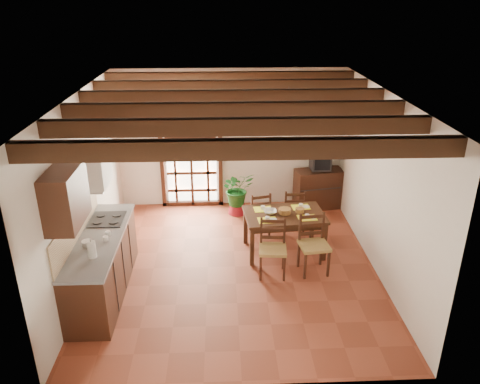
{
  "coord_description": "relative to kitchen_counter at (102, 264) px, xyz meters",
  "views": [
    {
      "loc": [
        -0.2,
        -6.52,
        4.13
      ],
      "look_at": [
        0.1,
        0.4,
        1.15
      ],
      "focal_mm": 35.0,
      "sensor_mm": 36.0,
      "label": 1
    }
  ],
  "objects": [
    {
      "name": "table_setting",
      "position": [
        2.8,
        1.06,
        0.24
      ],
      "size": [
        0.96,
        0.64,
        0.09
      ],
      "rotation": [
        0.0,
        0.0,
        0.09
      ],
      "color": "#FFFB28",
      "rests_on": "dining_table"
    },
    {
      "name": "fuse_box",
      "position": [
        3.46,
        3.08,
        1.28
      ],
      "size": [
        0.25,
        0.03,
        0.32
      ],
      "primitive_type": "cube",
      "color": "white",
      "rests_on": "room_shell"
    },
    {
      "name": "french_door",
      "position": [
        1.16,
        3.05,
        0.7
      ],
      "size": [
        1.26,
        0.11,
        2.32
      ],
      "color": "white",
      "rests_on": "ground_plane"
    },
    {
      "name": "potted_plant",
      "position": [
        2.07,
        2.61,
        0.1
      ],
      "size": [
        2.01,
        1.87,
        1.82
      ],
      "primitive_type": "imported",
      "rotation": [
        0.0,
        0.0,
        0.35
      ],
      "color": "#144C19",
      "rests_on": "ground_plane"
    },
    {
      "name": "chair_near_right",
      "position": [
        3.19,
        0.42,
        -0.18
      ],
      "size": [
        0.49,
        0.47,
        0.95
      ],
      "rotation": [
        0.0,
        0.0,
        0.13
      ],
      "color": "#A78847",
      "rests_on": "ground_plane"
    },
    {
      "name": "ground_plane",
      "position": [
        1.96,
        0.6,
        -0.47
      ],
      "size": [
        5.0,
        5.0,
        0.0
      ],
      "primitive_type": "plane",
      "color": "brown"
    },
    {
      "name": "chair_near_left",
      "position": [
        2.54,
        0.36,
        -0.19
      ],
      "size": [
        0.46,
        0.44,
        0.91
      ],
      "rotation": [
        0.0,
        0.0,
        -0.09
      ],
      "color": "#A78847",
      "rests_on": "ground_plane"
    },
    {
      "name": "crt_tv",
      "position": [
        3.74,
        2.82,
        0.53
      ],
      "size": [
        0.4,
        0.37,
        0.33
      ],
      "rotation": [
        0.0,
        0.0,
        0.04
      ],
      "color": "black",
      "rests_on": "sideboard"
    },
    {
      "name": "framed_picture",
      "position": [
        4.18,
        2.2,
        1.58
      ],
      "size": [
        0.03,
        0.32,
        0.32
      ],
      "color": "brown",
      "rests_on": "room_shell"
    },
    {
      "name": "dining_table",
      "position": [
        2.8,
        1.06,
        0.15
      ],
      "size": [
        1.39,
        0.96,
        0.72
      ],
      "rotation": [
        0.0,
        0.0,
        0.09
      ],
      "color": "#371F12",
      "rests_on": "ground_plane"
    },
    {
      "name": "pendant_lamp",
      "position": [
        2.8,
        1.16,
        1.6
      ],
      "size": [
        0.36,
        0.36,
        0.84
      ],
      "color": "black",
      "rests_on": "room_shell"
    },
    {
      "name": "plant_pot",
      "position": [
        2.07,
        2.61,
        -0.36
      ],
      "size": [
        0.39,
        0.39,
        0.24
      ],
      "primitive_type": "cone",
      "color": "maroon",
      "rests_on": "ground_plane"
    },
    {
      "name": "kitchen_counter",
      "position": [
        0.0,
        0.0,
        0.0
      ],
      "size": [
        0.64,
        2.25,
        1.38
      ],
      "color": "#321910",
      "rests_on": "ground_plane"
    },
    {
      "name": "counter_items",
      "position": [
        0.0,
        0.09,
        0.49
      ],
      "size": [
        0.5,
        1.43,
        0.25
      ],
      "color": "black",
      "rests_on": "kitchen_counter"
    },
    {
      "name": "chair_far_right",
      "position": [
        3.07,
        1.76,
        -0.2
      ],
      "size": [
        0.41,
        0.39,
        0.88
      ],
      "rotation": [
        0.0,
        0.0,
        3.13
      ],
      "color": "#A78847",
      "rests_on": "ground_plane"
    },
    {
      "name": "shelf_vase",
      "position": [
        4.1,
        2.2,
        1.18
      ],
      "size": [
        0.15,
        0.15,
        0.15
      ],
      "primitive_type": "imported",
      "color": "#B2BFB2",
      "rests_on": "wall_shelf"
    },
    {
      "name": "room_shell",
      "position": [
        1.96,
        0.6,
        1.34
      ],
      "size": [
        4.52,
        5.02,
        2.81
      ],
      "color": "silver",
      "rests_on": "ground_plane"
    },
    {
      "name": "shelf_flowers",
      "position": [
        4.1,
        2.2,
        1.38
      ],
      "size": [
        0.14,
        0.14,
        0.36
      ],
      "color": "#FFFB28",
      "rests_on": "shelf_vase"
    },
    {
      "name": "wall_shelf",
      "position": [
        4.1,
        2.2,
        1.04
      ],
      "size": [
        0.2,
        0.42,
        0.2
      ],
      "color": "#321910",
      "rests_on": "room_shell"
    },
    {
      "name": "chair_far_left",
      "position": [
        2.42,
        1.71,
        -0.21
      ],
      "size": [
        0.47,
        0.46,
        0.85
      ],
      "rotation": [
        0.0,
        0.0,
        3.39
      ],
      "color": "#A78847",
      "rests_on": "ground_plane"
    },
    {
      "name": "sideboard",
      "position": [
        3.74,
        2.83,
        -0.07
      ],
      "size": [
        1.02,
        0.59,
        0.81
      ],
      "primitive_type": "cube",
      "rotation": [
        0.0,
        0.0,
        0.17
      ],
      "color": "#321910",
      "rests_on": "ground_plane"
    },
    {
      "name": "ceiling_beams",
      "position": [
        1.96,
        0.6,
        2.22
      ],
      "size": [
        4.5,
        4.34,
        0.2
      ],
      "color": "black",
      "rests_on": "room_shell"
    },
    {
      "name": "table_bowl",
      "position": [
        2.56,
        1.09,
        0.27
      ],
      "size": [
        0.22,
        0.22,
        0.05
      ],
      "primitive_type": "imported",
      "rotation": [
        0.0,
        0.0,
        -0.02
      ],
      "color": "white",
      "rests_on": "dining_table"
    },
    {
      "name": "range_hood",
      "position": [
        -0.09,
        0.55,
        1.26
      ],
      "size": [
        0.38,
        0.6,
        0.54
      ],
      "color": "white",
      "rests_on": "room_shell"
    },
    {
      "name": "upper_cabinet",
      "position": [
        -0.12,
        -0.7,
        1.38
      ],
      "size": [
        0.35,
        0.8,
        0.7
      ],
      "primitive_type": "cube",
      "color": "#321910",
      "rests_on": "room_shell"
    }
  ]
}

